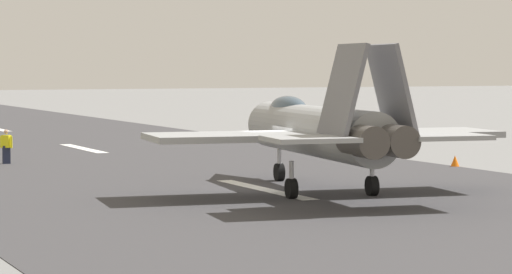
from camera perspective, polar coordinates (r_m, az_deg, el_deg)
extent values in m
plane|color=slate|center=(44.95, 0.57, -2.69)|extent=(400.00, 400.00, 0.00)
cube|color=#3A393C|center=(44.95, 0.57, -2.67)|extent=(240.00, 26.00, 0.02)
cube|color=white|center=(45.21, 0.41, -2.62)|extent=(8.00, 0.70, 0.00)
cube|color=white|center=(68.62, -8.61, -0.57)|extent=(8.00, 0.70, 0.00)
cylinder|color=#96999A|center=(44.20, 3.00, 0.30)|extent=(11.96, 3.59, 1.95)
cone|color=#96999A|center=(51.08, 0.22, 0.73)|extent=(2.93, 2.03, 1.66)
ellipsoid|color=#3F5160|center=(47.30, 1.62, 1.40)|extent=(3.72, 1.59, 1.10)
cylinder|color=#47423D|center=(38.36, 5.31, -0.20)|extent=(2.33, 1.40, 1.10)
cylinder|color=#47423D|center=(38.79, 6.81, -0.17)|extent=(2.33, 1.40, 1.10)
cube|color=#96999A|center=(42.08, -1.47, 0.00)|extent=(4.17, 6.16, 0.24)
cube|color=#96999A|center=(44.75, 8.07, 0.18)|extent=(4.17, 6.16, 0.24)
cube|color=#96999A|center=(37.69, 2.70, -0.11)|extent=(2.77, 3.11, 0.16)
cube|color=#96999A|center=(39.56, 9.26, 0.02)|extent=(2.77, 3.11, 0.16)
cube|color=slate|center=(39.00, 4.34, 2.36)|extent=(2.71, 1.30, 3.14)
cube|color=slate|center=(39.69, 6.76, 2.37)|extent=(2.71, 1.30, 3.14)
cylinder|color=silver|center=(48.60, 1.17, -1.39)|extent=(0.18, 0.18, 1.40)
cylinder|color=black|center=(48.63, 1.17, -1.77)|extent=(0.79, 0.40, 0.76)
cylinder|color=silver|center=(42.10, 1.78, -2.15)|extent=(0.18, 0.18, 1.40)
cylinder|color=black|center=(42.14, 1.78, -2.58)|extent=(0.79, 0.40, 0.76)
cylinder|color=silver|center=(43.23, 5.80, -2.02)|extent=(0.18, 0.18, 1.40)
cylinder|color=black|center=(43.27, 5.80, -2.44)|extent=(0.79, 0.40, 0.76)
cube|color=#1E2338|center=(58.49, -12.32, -0.88)|extent=(0.24, 0.36, 0.92)
cube|color=yellow|center=(58.44, -12.33, -0.21)|extent=(0.51, 0.51, 0.63)
sphere|color=tan|center=(58.41, -12.34, 0.26)|extent=(0.22, 0.22, 0.22)
cylinder|color=yellow|center=(58.29, -12.08, -0.26)|extent=(0.10, 0.10, 0.59)
cylinder|color=yellow|center=(58.60, -12.58, -0.24)|extent=(0.10, 0.10, 0.59)
cone|color=orange|center=(56.46, 9.88, -1.19)|extent=(0.44, 0.44, 0.55)
cone|color=orange|center=(70.19, 2.37, -0.23)|extent=(0.44, 0.44, 0.55)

